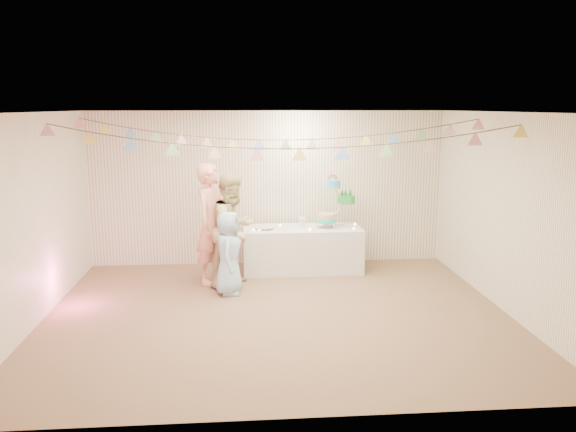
{
  "coord_description": "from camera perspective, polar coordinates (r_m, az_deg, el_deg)",
  "views": [
    {
      "loc": [
        -0.42,
        -6.93,
        2.67
      ],
      "look_at": [
        0.2,
        0.8,
        1.15
      ],
      "focal_mm": 35.0,
      "sensor_mm": 36.0,
      "label": 1
    }
  ],
  "objects": [
    {
      "name": "floor",
      "position": [
        7.44,
        -1.06,
        -9.94
      ],
      "size": [
        6.0,
        6.0,
        0.0
      ],
      "primitive_type": "plane",
      "color": "brown",
      "rests_on": "ground"
    },
    {
      "name": "tealight_5",
      "position": [
        9.44,
        6.82,
        -0.81
      ],
      "size": [
        0.04,
        0.04,
        0.03
      ],
      "primitive_type": "cylinder",
      "color": "#FFD88C",
      "rests_on": "table"
    },
    {
      "name": "cake_top_tier",
      "position": [
        9.13,
        4.54,
        2.9
      ],
      "size": [
        0.25,
        0.25,
        0.19
      ],
      "primitive_type": null,
      "color": "#4BAEEC",
      "rests_on": "cake_stand"
    },
    {
      "name": "bunting_front",
      "position": [
        6.76,
        -1.02,
        8.11
      ],
      "size": [
        5.6,
        0.9,
        0.36
      ],
      "primitive_type": null,
      "color": "#72A5E5",
      "rests_on": "ceiling"
    },
    {
      "name": "ceiling",
      "position": [
        6.95,
        -1.13,
        10.5
      ],
      "size": [
        6.0,
        6.0,
        0.0
      ],
      "primitive_type": "plane",
      "color": "silver",
      "rests_on": "ground"
    },
    {
      "name": "cake_middle",
      "position": [
        9.33,
        5.86,
        1.38
      ],
      "size": [
        0.27,
        0.27,
        0.22
      ],
      "primitive_type": null,
      "color": "green",
      "rests_on": "cake_stand"
    },
    {
      "name": "platter",
      "position": [
        9.06,
        -2.43,
        -1.1
      ],
      "size": [
        0.33,
        0.33,
        0.02
      ],
      "primitive_type": "cylinder",
      "color": "white",
      "rests_on": "table"
    },
    {
      "name": "person_child",
      "position": [
        8.09,
        -6.05,
        -3.76
      ],
      "size": [
        0.44,
        0.63,
        1.21
      ],
      "primitive_type": "imported",
      "rotation": [
        0.0,
        0.0,
        1.48
      ],
      "color": "#A0C9E2",
      "rests_on": "floor"
    },
    {
      "name": "table",
      "position": [
        9.25,
        1.46,
        -3.38
      ],
      "size": [
        1.93,
        0.77,
        0.72
      ],
      "primitive_type": "cube",
      "color": "silver",
      "rests_on": "floor"
    },
    {
      "name": "tealight_0",
      "position": [
        8.96,
        -3.52,
        -1.39
      ],
      "size": [
        0.04,
        0.04,
        0.03
      ],
      "primitive_type": "cylinder",
      "color": "#FFD88C",
      "rests_on": "table"
    },
    {
      "name": "left_wall",
      "position": [
        7.52,
        -24.55,
        -0.42
      ],
      "size": [
        5.0,
        5.0,
        0.0
      ],
      "primitive_type": "plane",
      "color": "white",
      "rests_on": "ground"
    },
    {
      "name": "tealight_1",
      "position": [
        9.3,
        -0.79,
        -0.9
      ],
      "size": [
        0.04,
        0.04,
        0.03
      ],
      "primitive_type": "cylinder",
      "color": "#FFD88C",
      "rests_on": "table"
    },
    {
      "name": "posy",
      "position": [
        9.19,
        1.43,
        -0.43
      ],
      "size": [
        0.15,
        0.15,
        0.17
      ],
      "primitive_type": null,
      "color": "white",
      "rests_on": "table"
    },
    {
      "name": "back_wall",
      "position": [
        9.54,
        -2.02,
        2.83
      ],
      "size": [
        6.0,
        6.0,
        0.0
      ],
      "primitive_type": "plane",
      "color": "white",
      "rests_on": "ground"
    },
    {
      "name": "tealight_3",
      "position": [
        9.41,
        3.45,
        -0.78
      ],
      "size": [
        0.04,
        0.04,
        0.03
      ],
      "primitive_type": "cylinder",
      "color": "#FFD88C",
      "rests_on": "table"
    },
    {
      "name": "cake_stand",
      "position": [
        9.2,
        4.86,
        1.56
      ],
      "size": [
        0.72,
        0.42,
        0.81
      ],
      "primitive_type": null,
      "color": "silver",
      "rests_on": "table"
    },
    {
      "name": "tealight_4",
      "position": [
        9.11,
        6.73,
        -1.24
      ],
      "size": [
        0.04,
        0.04,
        0.03
      ],
      "primitive_type": "cylinder",
      "color": "#FFD88C",
      "rests_on": "table"
    },
    {
      "name": "bunting_back",
      "position": [
        8.05,
        -1.61,
        8.8
      ],
      "size": [
        5.6,
        1.1,
        0.4
      ],
      "primitive_type": null,
      "color": "pink",
      "rests_on": "ceiling"
    },
    {
      "name": "person_adult_b",
      "position": [
        8.44,
        -5.57,
        -1.39
      ],
      "size": [
        1.03,
        1.05,
        1.71
      ],
      "primitive_type": "imported",
      "rotation": [
        0.0,
        0.0,
        0.89
      ],
      "color": "tan",
      "rests_on": "floor"
    },
    {
      "name": "front_wall",
      "position": [
        4.66,
        0.81,
        -6.02
      ],
      "size": [
        6.0,
        6.0,
        0.0
      ],
      "primitive_type": "plane",
      "color": "white",
      "rests_on": "ground"
    },
    {
      "name": "tealight_6",
      "position": [
        8.97,
        -2.93,
        -1.37
      ],
      "size": [
        0.04,
        0.04,
        0.03
      ],
      "primitive_type": "cylinder",
      "color": "#FFD88C",
      "rests_on": "table"
    },
    {
      "name": "right_wall",
      "position": [
        7.85,
        21.32,
        0.27
      ],
      "size": [
        5.0,
        5.0,
        0.0
      ],
      "primitive_type": "plane",
      "color": "white",
      "rests_on": "ground"
    },
    {
      "name": "tealight_2",
      "position": [
        8.96,
        2.26,
        -1.38
      ],
      "size": [
        0.04,
        0.04,
        0.03
      ],
      "primitive_type": "cylinder",
      "color": "#FFD88C",
      "rests_on": "table"
    },
    {
      "name": "cake_bottom",
      "position": [
        9.18,
        3.96,
        -0.47
      ],
      "size": [
        0.31,
        0.31,
        0.15
      ],
      "primitive_type": null,
      "color": "#2AC6C4",
      "rests_on": "cake_stand"
    },
    {
      "name": "person_adult_a",
      "position": [
        8.59,
        -7.73,
        -0.77
      ],
      "size": [
        0.7,
        0.8,
        1.84
      ],
      "primitive_type": "imported",
      "rotation": [
        0.0,
        0.0,
        1.1
      ],
      "color": "#F59B80",
      "rests_on": "floor"
    }
  ]
}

